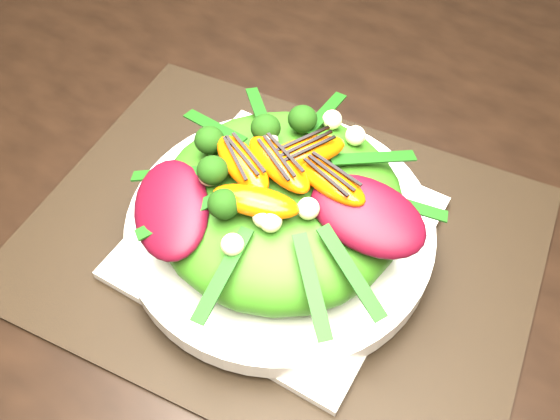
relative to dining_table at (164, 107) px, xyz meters
The scene contains 11 objects.
floor 0.73m from the dining_table, ahead, with size 4.00×4.00×0.01m, color brown.
dining_table is the anchor object (origin of this frame).
placemat 0.25m from the dining_table, 22.93° to the right, with size 0.45×0.34×0.00m, color black.
plate_base 0.25m from the dining_table, 22.93° to the right, with size 0.24×0.24×0.01m, color silver.
salad_bowl 0.25m from the dining_table, 22.93° to the right, with size 0.27×0.27×0.02m, color silver.
lettuce_mound 0.26m from the dining_table, 22.93° to the right, with size 0.21×0.21×0.07m, color #357415.
radicchio_leaf 0.34m from the dining_table, 16.75° to the right, with size 0.09×0.06×0.02m, color #420713.
orange_segment 0.26m from the dining_table, 21.07° to the right, with size 0.07×0.03×0.02m, color #D24903.
broccoli_floret 0.22m from the dining_table, 16.42° to the right, with size 0.03×0.03×0.03m, color black.
macadamia_nut 0.32m from the dining_table, 28.97° to the right, with size 0.02×0.02×0.02m, color beige.
balsamic_drizzle 0.26m from the dining_table, 21.07° to the right, with size 0.05×0.00×0.00m, color black.
Camera 1 is at (0.40, -0.35, 1.20)m, focal length 38.00 mm.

